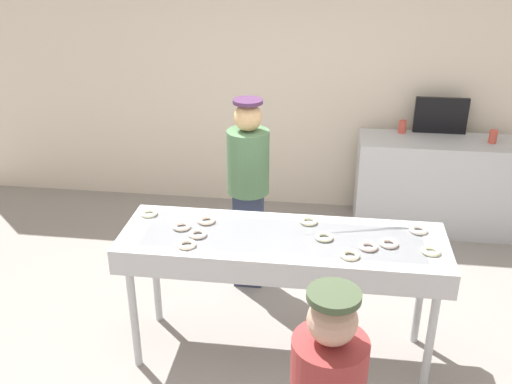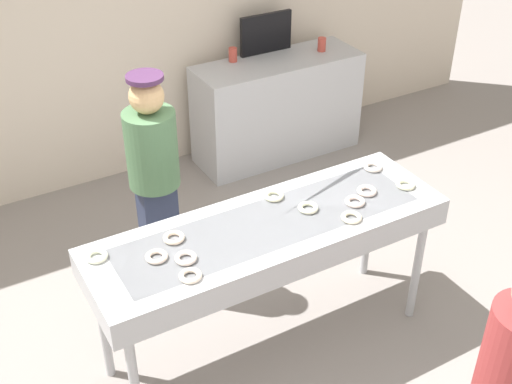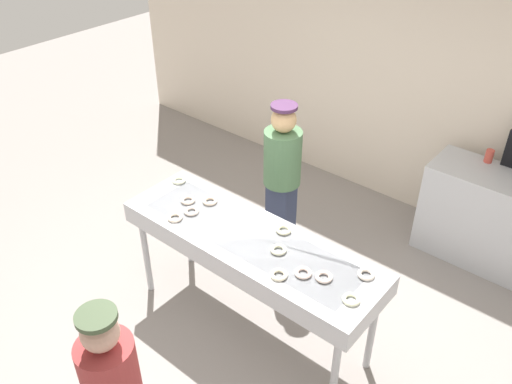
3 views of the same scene
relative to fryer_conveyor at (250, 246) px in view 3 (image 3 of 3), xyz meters
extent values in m
plane|color=gray|center=(0.00, 0.00, -0.89)|extent=(16.00, 16.00, 0.00)
cube|color=beige|center=(0.00, 2.59, 0.52)|extent=(8.00, 0.12, 2.81)
cube|color=#B7BABF|center=(0.00, 0.00, 0.00)|extent=(2.19, 0.69, 0.18)
cube|color=slate|center=(0.00, 0.00, 0.05)|extent=(1.86, 0.48, 0.08)
cylinder|color=#B7BABF|center=(-1.00, -0.26, -0.48)|extent=(0.06, 0.06, 0.80)
cylinder|color=#B7BABF|center=(1.00, -0.26, -0.48)|extent=(0.06, 0.06, 0.80)
cylinder|color=#B7BABF|center=(-1.00, 0.26, -0.48)|extent=(0.06, 0.06, 0.80)
cylinder|color=#B7BABF|center=(1.00, 0.26, -0.48)|extent=(0.06, 0.06, 0.80)
torus|color=#ECF0CD|center=(-0.98, 0.19, 0.11)|extent=(0.17, 0.17, 0.03)
torus|color=#F9E1CC|center=(-0.70, 0.02, 0.11)|extent=(0.17, 0.17, 0.03)
torus|color=#F1F0C5|center=(0.16, 0.22, 0.11)|extent=(0.13, 0.13, 0.03)
torus|color=white|center=(-0.57, -0.07, 0.11)|extent=(0.15, 0.15, 0.03)
torus|color=#F2F4C8|center=(0.96, -0.09, 0.11)|extent=(0.16, 0.16, 0.03)
torus|color=#ECEDC8|center=(0.28, 0.01, 0.11)|extent=(0.13, 0.13, 0.03)
torus|color=#F9E5CB|center=(-0.61, -0.21, 0.11)|extent=(0.16, 0.16, 0.03)
torus|color=#FDE1D3|center=(0.56, -0.08, 0.11)|extent=(0.15, 0.15, 0.03)
torus|color=white|center=(0.70, -0.02, 0.11)|extent=(0.16, 0.16, 0.03)
torus|color=#F0E2D0|center=(0.91, 0.19, 0.11)|extent=(0.16, 0.16, 0.03)
torus|color=#F3E6C3|center=(0.44, -0.21, 0.11)|extent=(0.13, 0.13, 0.03)
torus|color=#FCE2C5|center=(-0.55, 0.13, 0.11)|extent=(0.16, 0.16, 0.03)
cube|color=#2A314A|center=(-0.36, 0.88, -0.45)|extent=(0.24, 0.18, 0.88)
cylinder|color=#4C724C|center=(-0.36, 0.88, 0.26)|extent=(0.34, 0.34, 0.53)
sphere|color=tan|center=(-0.36, 0.88, 0.63)|extent=(0.22, 0.22, 0.22)
cylinder|color=#47284B|center=(-0.36, 0.88, 0.76)|extent=(0.23, 0.23, 0.03)
cylinder|color=#993333|center=(0.32, -1.54, 0.22)|extent=(0.31, 0.31, 0.56)
sphere|color=tan|center=(0.32, -1.54, 0.60)|extent=(0.20, 0.20, 0.20)
cylinder|color=#3D4C32|center=(0.32, -1.54, 0.72)|extent=(0.21, 0.21, 0.03)
cube|color=#B7BABF|center=(1.36, 2.14, -0.41)|extent=(1.58, 0.55, 0.96)
cylinder|color=#CC4C3F|center=(1.00, 2.32, 0.13)|extent=(0.08, 0.08, 0.13)
camera|label=1|loc=(0.27, -3.39, 2.01)|focal=40.74mm
camera|label=2|loc=(-1.63, -2.71, 2.40)|focal=46.85mm
camera|label=3|loc=(2.08, -2.43, 2.69)|focal=37.55mm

